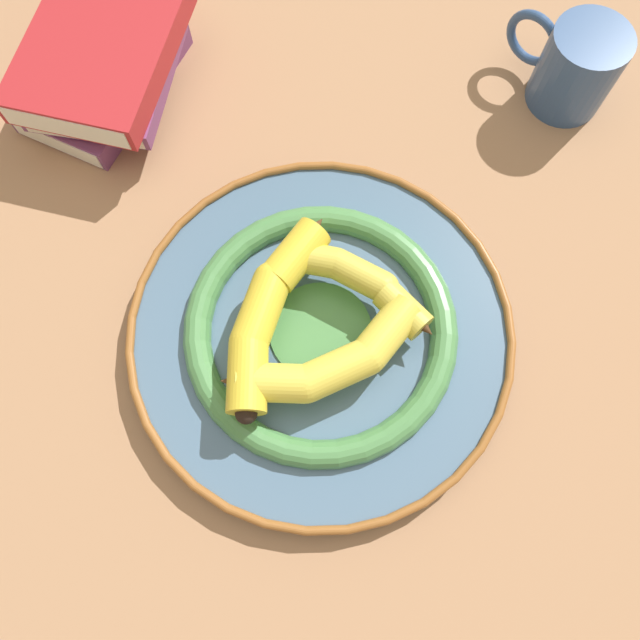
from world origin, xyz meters
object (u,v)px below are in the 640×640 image
(decorative_bowl, at_px, (320,327))
(banana_b, at_px, (268,309))
(coffee_mug, at_px, (575,67))
(book_stack, at_px, (102,65))
(banana_a, at_px, (360,281))
(banana_c, at_px, (329,363))

(decorative_bowl, height_order, banana_b, banana_b)
(decorative_bowl, distance_m, coffee_mug, 0.41)
(decorative_bowl, xyz_separation_m, coffee_mug, (0.26, -0.32, 0.03))
(book_stack, bearing_deg, banana_a, 65.10)
(banana_a, bearing_deg, book_stack, -13.91)
(banana_a, relative_size, banana_b, 0.72)
(banana_b, height_order, book_stack, book_stack)
(banana_c, height_order, coffee_mug, coffee_mug)
(banana_b, relative_size, banana_c, 1.04)
(banana_b, bearing_deg, coffee_mug, 148.99)
(banana_c, distance_m, book_stack, 0.43)
(decorative_bowl, relative_size, banana_b, 1.90)
(banana_b, bearing_deg, book_stack, -128.52)
(banana_b, height_order, coffee_mug, coffee_mug)
(coffee_mug, bearing_deg, decorative_bowl, 89.39)
(banana_b, xyz_separation_m, banana_c, (-0.06, -0.05, -0.00))
(banana_b, relative_size, coffee_mug, 1.70)
(book_stack, bearing_deg, banana_c, 54.18)
(banana_c, xyz_separation_m, book_stack, (0.38, 0.21, -0.01))
(decorative_bowl, xyz_separation_m, book_stack, (0.33, 0.20, 0.03))
(banana_a, distance_m, coffee_mug, 0.35)
(banana_b, distance_m, coffee_mug, 0.44)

